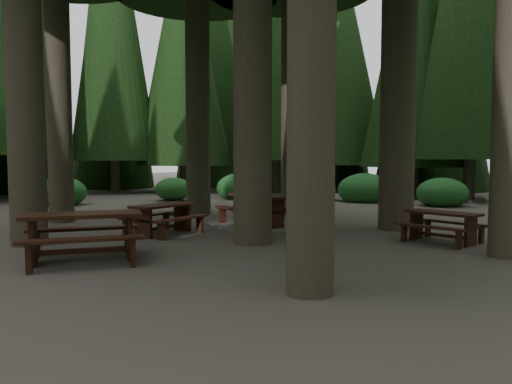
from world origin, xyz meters
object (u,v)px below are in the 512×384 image
Objects in this scene: picnic_table_b at (164,214)px; picnic_table_e at (82,230)px; picnic_table_c at (258,215)px; picnic_table_d at (443,222)px.

picnic_table_e is at bearing -161.57° from picnic_table_b.
picnic_table_b is at bearing -89.21° from picnic_table_c.
picnic_table_e is at bearing -116.31° from picnic_table_d.
picnic_table_d is at bearing -67.17° from picnic_table_b.
picnic_table_b is 2.68m from picnic_table_c.
picnic_table_b is 0.58× the size of picnic_table_c.
picnic_table_d is at bearing -2.56° from picnic_table_e.
picnic_table_c is at bearing 36.96° from picnic_table_e.
picnic_table_c is at bearing -26.41° from picnic_table_b.
picnic_table_c is 1.22× the size of picnic_table_e.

